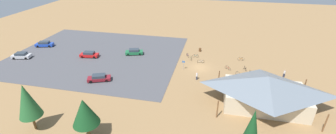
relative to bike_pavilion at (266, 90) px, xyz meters
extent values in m
plane|color=#937047|center=(11.80, -11.80, -3.11)|extent=(160.00, 160.00, 0.00)
cube|color=#4C4C51|center=(37.90, -13.51, -3.09)|extent=(41.48, 33.19, 0.05)
cube|color=beige|center=(0.00, 0.00, -1.52)|extent=(13.00, 7.76, 3.18)
pyramid|color=slate|center=(0.00, 0.00, 1.27)|extent=(15.59, 10.35, 2.40)
cylinder|color=brown|center=(-7.60, -4.98, -1.52)|extent=(0.20, 0.20, 3.18)
cylinder|color=brown|center=(7.60, -4.98, -1.52)|extent=(0.20, 0.20, 3.18)
cylinder|color=brown|center=(-7.60, 4.98, -1.52)|extent=(0.20, 0.20, 3.18)
cylinder|color=brown|center=(7.60, 4.98, -1.52)|extent=(0.20, 0.20, 3.18)
cylinder|color=brown|center=(12.62, -21.13, -2.66)|extent=(0.60, 0.60, 0.90)
cylinder|color=#99999E|center=(15.29, -10.09, -2.01)|extent=(0.08, 0.08, 2.20)
cube|color=#1959B2|center=(15.29, -10.09, -1.21)|extent=(0.56, 0.04, 0.40)
cone|color=#14421E|center=(3.73, 12.31, 1.66)|extent=(2.42, 2.42, 5.68)
cylinder|color=brown|center=(33.76, 13.31, -1.90)|extent=(0.36, 0.36, 2.43)
cone|color=#235B2D|center=(33.76, 13.31, 1.90)|extent=(3.15, 3.15, 5.16)
cylinder|color=brown|center=(24.96, 13.38, -1.78)|extent=(0.46, 0.46, 2.67)
cone|color=#14421E|center=(24.96, 13.38, 1.50)|extent=(3.63, 3.63, 3.89)
torus|color=black|center=(3.14, -9.45, -2.77)|extent=(0.51, 0.52, 0.69)
torus|color=black|center=(3.81, -10.13, -2.77)|extent=(0.51, 0.52, 0.69)
cylinder|color=#B7B7BC|center=(3.48, -9.79, -2.65)|extent=(0.65, 0.65, 0.04)
cylinder|color=#B7B7BC|center=(3.36, -9.66, -2.59)|extent=(0.04, 0.04, 0.36)
cube|color=black|center=(3.36, -9.66, -2.41)|extent=(0.20, 0.20, 0.05)
cylinder|color=#B7B7BC|center=(3.75, -10.06, -2.54)|extent=(0.04, 0.04, 0.47)
cylinder|color=black|center=(3.75, -10.06, -2.30)|extent=(0.36, 0.36, 0.03)
torus|color=black|center=(13.84, -17.05, -2.76)|extent=(0.69, 0.20, 0.70)
torus|color=black|center=(12.91, -17.27, -2.76)|extent=(0.69, 0.20, 0.70)
cylinder|color=#197A7F|center=(13.38, -17.16, -2.65)|extent=(0.86, 0.24, 0.04)
cylinder|color=#197A7F|center=(13.55, -17.12, -2.57)|extent=(0.04, 0.04, 0.39)
cube|color=black|center=(13.55, -17.12, -2.37)|extent=(0.21, 0.12, 0.05)
cylinder|color=#197A7F|center=(13.01, -17.25, -2.52)|extent=(0.04, 0.04, 0.49)
cylinder|color=black|center=(13.01, -17.25, -2.27)|extent=(0.14, 0.47, 0.03)
torus|color=black|center=(2.14, -13.30, -2.76)|extent=(0.25, 0.68, 0.70)
torus|color=black|center=(1.82, -12.30, -2.76)|extent=(0.25, 0.68, 0.70)
cylinder|color=black|center=(1.98, -12.80, -2.65)|extent=(0.33, 0.93, 0.04)
cylinder|color=black|center=(2.04, -12.98, -2.54)|extent=(0.04, 0.04, 0.45)
cube|color=black|center=(2.04, -12.98, -2.31)|extent=(0.14, 0.21, 0.05)
cylinder|color=black|center=(1.85, -12.40, -2.54)|extent=(0.04, 0.04, 0.43)
cylinder|color=black|center=(1.85, -12.40, -2.33)|extent=(0.47, 0.18, 0.03)
torus|color=black|center=(2.01, -17.84, -2.75)|extent=(0.71, 0.22, 0.73)
torus|color=black|center=(2.94, -17.60, -2.75)|extent=(0.71, 0.22, 0.73)
cylinder|color=orange|center=(2.47, -17.72, -2.63)|extent=(0.86, 0.25, 0.04)
cylinder|color=orange|center=(2.31, -17.77, -2.54)|extent=(0.04, 0.04, 0.42)
cube|color=black|center=(2.31, -17.77, -2.33)|extent=(0.21, 0.13, 0.05)
cylinder|color=orange|center=(2.84, -17.63, -2.54)|extent=(0.04, 0.04, 0.43)
cylinder|color=black|center=(2.84, -17.63, -2.32)|extent=(0.15, 0.47, 0.03)
torus|color=black|center=(5.29, -11.87, -2.79)|extent=(0.50, 0.48, 0.66)
torus|color=black|center=(6.01, -12.56, -2.79)|extent=(0.50, 0.48, 0.66)
cylinder|color=red|center=(5.65, -12.22, -2.68)|extent=(0.69, 0.66, 0.04)
cylinder|color=red|center=(5.52, -12.09, -2.59)|extent=(0.04, 0.04, 0.40)
cube|color=black|center=(5.52, -12.09, -2.39)|extent=(0.20, 0.20, 0.05)
cylinder|color=red|center=(5.94, -12.49, -2.56)|extent=(0.04, 0.04, 0.44)
cylinder|color=black|center=(5.94, -12.49, -2.34)|extent=(0.35, 0.37, 0.03)
torus|color=black|center=(14.34, -16.19, -2.76)|extent=(0.13, 0.71, 0.71)
torus|color=black|center=(14.20, -15.10, -2.76)|extent=(0.13, 0.71, 0.71)
cylinder|color=#1E7F38|center=(14.27, -15.64, -2.64)|extent=(0.17, 1.01, 0.04)
cylinder|color=#1E7F38|center=(14.29, -15.84, -2.54)|extent=(0.04, 0.04, 0.43)
cube|color=black|center=(14.29, -15.84, -2.33)|extent=(0.11, 0.21, 0.05)
cylinder|color=#1E7F38|center=(14.21, -15.21, -2.54)|extent=(0.04, 0.04, 0.45)
cylinder|color=black|center=(14.21, -15.21, -2.31)|extent=(0.48, 0.09, 0.03)
torus|color=black|center=(15.08, -16.63, -2.76)|extent=(0.36, 0.66, 0.72)
torus|color=black|center=(15.52, -17.49, -2.76)|extent=(0.36, 0.66, 0.72)
cylinder|color=#722D9E|center=(15.30, -17.06, -2.64)|extent=(0.43, 0.80, 0.04)
cylinder|color=#722D9E|center=(15.22, -16.90, -2.53)|extent=(0.04, 0.04, 0.44)
cube|color=black|center=(15.22, -16.90, -2.31)|extent=(0.16, 0.21, 0.05)
cylinder|color=#722D9E|center=(15.47, -17.40, -2.53)|extent=(0.04, 0.04, 0.45)
cylinder|color=black|center=(15.47, -17.40, -2.31)|extent=(0.44, 0.25, 0.03)
torus|color=black|center=(1.01, -11.46, -2.79)|extent=(0.23, 0.63, 0.64)
torus|color=black|center=(0.70, -10.48, -2.79)|extent=(0.23, 0.63, 0.64)
cylinder|color=yellow|center=(0.85, -10.97, -2.69)|extent=(0.31, 0.91, 0.04)
cylinder|color=yellow|center=(0.91, -11.14, -2.60)|extent=(0.04, 0.04, 0.37)
cube|color=black|center=(0.91, -11.14, -2.42)|extent=(0.14, 0.21, 0.05)
cylinder|color=yellow|center=(0.73, -10.58, -2.59)|extent=(0.04, 0.04, 0.41)
cylinder|color=black|center=(0.73, -10.58, -2.38)|extent=(0.47, 0.17, 0.03)
torus|color=black|center=(12.29, -14.22, -2.76)|extent=(0.70, 0.11, 0.70)
torus|color=black|center=(11.30, -14.32, -2.76)|extent=(0.70, 0.11, 0.70)
cylinder|color=silver|center=(11.80, -14.27, -2.65)|extent=(0.91, 0.13, 0.04)
cylinder|color=silver|center=(11.97, -14.25, -2.58)|extent=(0.04, 0.04, 0.36)
cube|color=black|center=(11.97, -14.25, -2.40)|extent=(0.21, 0.10, 0.05)
cylinder|color=silver|center=(11.40, -14.31, -2.52)|extent=(0.04, 0.04, 0.48)
cylinder|color=black|center=(11.40, -14.31, -2.28)|extent=(0.08, 0.48, 0.03)
cube|color=red|center=(38.97, -11.61, -2.52)|extent=(4.59, 2.28, 0.66)
cube|color=#2D3842|center=(38.97, -11.61, -1.92)|extent=(2.64, 1.82, 0.54)
cylinder|color=black|center=(40.35, -10.67, -2.74)|extent=(0.66, 0.30, 0.64)
cylinder|color=black|center=(40.55, -12.15, -2.74)|extent=(0.66, 0.30, 0.64)
cylinder|color=black|center=(37.38, -11.07, -2.74)|extent=(0.66, 0.30, 0.64)
cylinder|color=black|center=(37.58, -12.55, -2.74)|extent=(0.66, 0.30, 0.64)
cube|color=maroon|center=(31.12, -1.50, -2.55)|extent=(4.86, 3.25, 0.59)
cube|color=#2D3842|center=(31.12, -1.50, -1.97)|extent=(2.92, 2.33, 0.56)
cylinder|color=black|center=(32.29, -0.25, -2.74)|extent=(0.68, 0.44, 0.64)
cylinder|color=black|center=(32.83, -1.64, -2.74)|extent=(0.68, 0.44, 0.64)
cylinder|color=black|center=(29.40, -1.37, -2.74)|extent=(0.68, 0.44, 0.64)
cylinder|color=black|center=(29.95, -2.76, -2.74)|extent=(0.68, 0.44, 0.64)
cube|color=#1E6B3D|center=(28.72, -15.54, -2.51)|extent=(4.66, 2.98, 0.68)
cube|color=#2D3842|center=(28.72, -15.54, -1.90)|extent=(2.78, 2.22, 0.54)
cylinder|color=black|center=(29.90, -14.35, -2.74)|extent=(0.68, 0.40, 0.64)
cylinder|color=black|center=(30.36, -15.87, -2.74)|extent=(0.68, 0.40, 0.64)
cylinder|color=black|center=(27.08, -15.21, -2.74)|extent=(0.68, 0.40, 0.64)
cylinder|color=black|center=(27.54, -16.72, -2.74)|extent=(0.68, 0.40, 0.64)
cube|color=#1E42B2|center=(54.51, -15.39, -2.50)|extent=(4.85, 2.83, 0.69)
cube|color=#2D3842|center=(54.51, -15.39, -1.88)|extent=(2.86, 2.12, 0.55)
cylinder|color=black|center=(55.82, -14.27, -2.74)|extent=(0.68, 0.38, 0.64)
cylinder|color=black|center=(56.20, -15.72, -2.74)|extent=(0.68, 0.38, 0.64)
cylinder|color=black|center=(52.82, -15.06, -2.74)|extent=(0.68, 0.38, 0.64)
cylinder|color=black|center=(53.21, -16.51, -2.74)|extent=(0.68, 0.38, 0.64)
cube|color=#BCBCC1|center=(54.80, -7.52, -2.50)|extent=(4.58, 2.73, 0.69)
cube|color=#2D3842|center=(54.80, -7.52, -1.88)|extent=(2.69, 2.11, 0.56)
cylinder|color=black|center=(56.05, -6.41, -2.74)|extent=(0.67, 0.35, 0.64)
cylinder|color=black|center=(56.40, -8.00, -2.74)|extent=(0.67, 0.35, 0.64)
cylinder|color=black|center=(53.21, -7.05, -2.74)|extent=(0.67, 0.35, 0.64)
cylinder|color=black|center=(53.56, -8.63, -2.74)|extent=(0.67, 0.35, 0.64)
cube|color=#2D3347|center=(-5.70, -11.17, -2.68)|extent=(0.29, 0.36, 0.87)
cylinder|color=silver|center=(-5.70, -11.17, -1.96)|extent=(0.36, 0.36, 0.56)
sphere|color=tan|center=(-5.70, -11.17, -1.56)|extent=(0.24, 0.24, 0.24)
cube|color=#2D3347|center=(-6.16, -6.87, -2.68)|extent=(0.27, 0.34, 0.87)
cylinder|color=blue|center=(-6.16, -6.87, -1.94)|extent=(0.36, 0.36, 0.61)
sphere|color=tan|center=(-6.16, -6.87, -1.51)|extent=(0.24, 0.24, 0.24)
cube|color=#2D3347|center=(11.93, -6.24, -2.71)|extent=(0.32, 0.37, 0.80)
cylinder|color=silver|center=(11.93, -6.24, -1.99)|extent=(0.36, 0.36, 0.64)
sphere|color=tan|center=(11.93, -6.24, -1.55)|extent=(0.24, 0.24, 0.24)
camera|label=1|loc=(8.99, 34.81, 20.54)|focal=24.57mm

